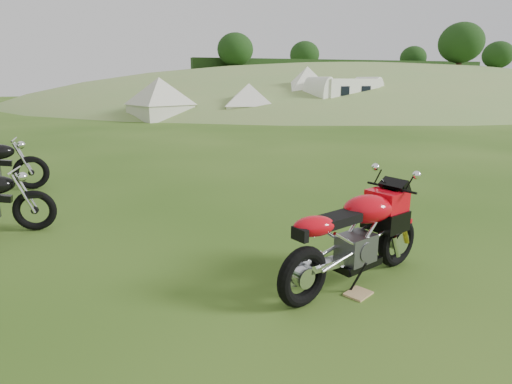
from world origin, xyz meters
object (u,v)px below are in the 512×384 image
object	(u,v)px
sport_motorcycle	(356,230)
plywood_board	(358,294)
tent_mid	(249,99)
caravan	(344,97)
tent_right	(307,92)
tent_left	(160,98)

from	to	relation	value
sport_motorcycle	plywood_board	xyz separation A→B (m)	(-0.08, -0.25, -0.62)
tent_mid	plywood_board	bearing A→B (deg)	-88.79
tent_mid	caravan	xyz separation A→B (m)	(5.88, -0.35, 0.04)
tent_right	caravan	xyz separation A→B (m)	(1.73, -1.58, -0.27)
tent_left	tent_mid	distance (m)	4.98
tent_left	tent_mid	bearing A→B (deg)	-34.90
plywood_board	caravan	xyz separation A→B (m)	(10.97, 19.75, 1.14)
plywood_board	tent_right	xyz separation A→B (m)	(9.24, 21.33, 1.40)
sport_motorcycle	caravan	world-z (taller)	caravan
tent_left	tent_right	bearing A→B (deg)	-21.46
tent_mid	caravan	size ratio (longest dim) A/B	0.52
plywood_board	sport_motorcycle	bearing A→B (deg)	72.69
tent_right	tent_left	bearing A→B (deg)	-169.89
caravan	tent_left	bearing A→B (deg)	158.36
sport_motorcycle	tent_mid	bearing A→B (deg)	56.28
sport_motorcycle	tent_right	xyz separation A→B (m)	(9.16, 21.08, 0.79)
sport_motorcycle	caravan	xyz separation A→B (m)	(10.89, 19.50, 0.52)
tent_mid	tent_right	xyz separation A→B (m)	(4.15, 1.23, 0.31)
sport_motorcycle	plywood_board	distance (m)	0.67
caravan	sport_motorcycle	bearing A→B (deg)	-133.31
tent_left	plywood_board	bearing A→B (deg)	-113.13
caravan	plywood_board	bearing A→B (deg)	-133.17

